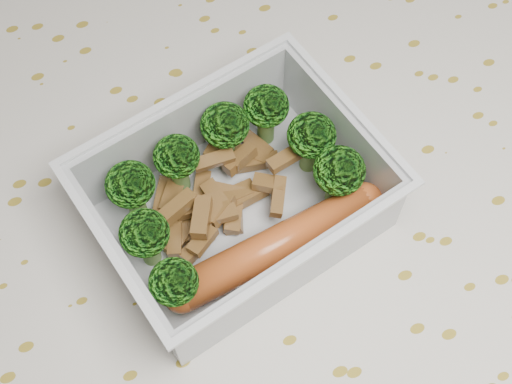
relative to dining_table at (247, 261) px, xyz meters
name	(u,v)px	position (x,y,z in m)	size (l,w,h in m)	color
dining_table	(247,261)	(0.00, 0.00, 0.00)	(1.40, 0.90, 0.75)	brown
tablecloth	(246,235)	(0.00, 0.00, 0.05)	(1.46, 0.96, 0.19)	beige
lunch_container	(237,203)	(-0.01, 0.00, 0.11)	(0.20, 0.17, 0.06)	silver
broccoli_florets	(227,172)	(-0.01, 0.01, 0.13)	(0.16, 0.12, 0.05)	#608C3F
meat_pile	(216,200)	(-0.02, 0.01, 0.10)	(0.11, 0.08, 0.03)	brown
sausage	(276,246)	(0.01, -0.04, 0.11)	(0.16, 0.04, 0.02)	#B14D1E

